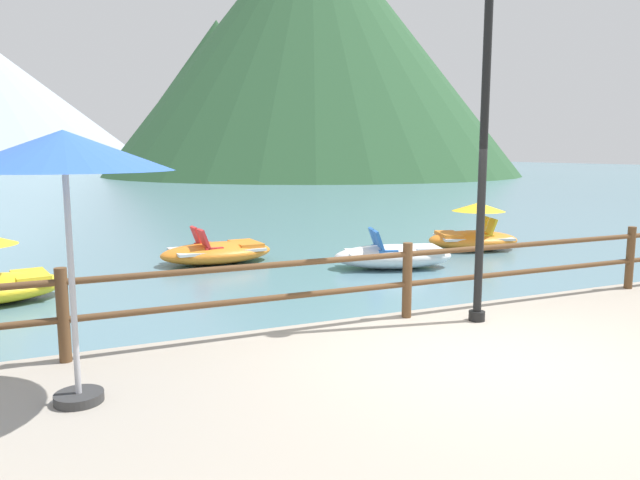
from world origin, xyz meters
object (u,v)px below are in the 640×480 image
object	(u,v)px
pedal_boat_2	(218,252)
beach_umbrella	(64,155)
lamp_post	(485,102)
pedal_boat_0	(474,234)
pedal_boat_1	(394,256)

from	to	relation	value
pedal_boat_2	beach_umbrella	bearing A→B (deg)	-112.15
lamp_post	beach_umbrella	xyz separation A→B (m)	(-4.60, -0.62, -0.60)
pedal_boat_0	pedal_boat_2	xyz separation A→B (m)	(-6.43, 0.81, -0.16)
pedal_boat_0	pedal_boat_1	xyz separation A→B (m)	(-3.14, -1.31, -0.14)
beach_umbrella	pedal_boat_2	xyz separation A→B (m)	(3.20, 7.85, -2.20)
pedal_boat_1	lamp_post	bearing A→B (deg)	-110.28
pedal_boat_0	pedal_boat_1	size ratio (longest dim) A/B	0.94
beach_umbrella	pedal_boat_0	distance (m)	12.10
pedal_boat_0	pedal_boat_1	bearing A→B (deg)	-157.33
beach_umbrella	pedal_boat_1	distance (m)	8.93
pedal_boat_1	pedal_boat_2	size ratio (longest dim) A/B	1.06
lamp_post	pedal_boat_1	xyz separation A→B (m)	(1.89, 5.11, -2.78)
beach_umbrella	pedal_boat_1	size ratio (longest dim) A/B	0.81
pedal_boat_0	pedal_boat_2	world-z (taller)	pedal_boat_0
beach_umbrella	pedal_boat_0	world-z (taller)	beach_umbrella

